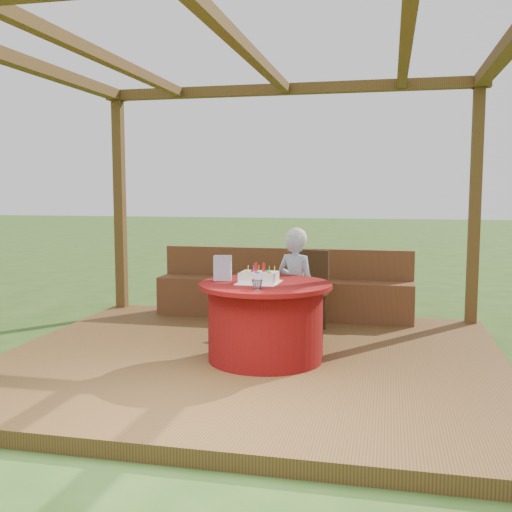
{
  "coord_description": "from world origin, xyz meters",
  "views": [
    {
      "loc": [
        1.21,
        -5.15,
        1.6
      ],
      "look_at": [
        0.0,
        0.25,
        1.0
      ],
      "focal_mm": 42.0,
      "sensor_mm": 36.0,
      "label": 1
    }
  ],
  "objects_px": {
    "table": "(265,321)",
    "drinking_glass": "(257,285)",
    "birthday_cake": "(259,277)",
    "elderly_woman": "(296,284)",
    "gift_bag": "(223,268)",
    "bench": "(283,295)",
    "chair": "(307,287)"
  },
  "relations": [
    {
      "from": "table",
      "to": "birthday_cake",
      "type": "height_order",
      "value": "birthday_cake"
    },
    {
      "from": "drinking_glass",
      "to": "gift_bag",
      "type": "bearing_deg",
      "value": 133.38
    },
    {
      "from": "table",
      "to": "chair",
      "type": "relative_size",
      "value": 1.36
    },
    {
      "from": "elderly_woman",
      "to": "birthday_cake",
      "type": "distance_m",
      "value": 0.75
    },
    {
      "from": "table",
      "to": "gift_bag",
      "type": "xyz_separation_m",
      "value": [
        -0.41,
        0.08,
        0.45
      ]
    },
    {
      "from": "drinking_glass",
      "to": "table",
      "type": "bearing_deg",
      "value": 91.04
    },
    {
      "from": "chair",
      "to": "drinking_glass",
      "type": "xyz_separation_m",
      "value": [
        -0.19,
        -1.61,
        0.26
      ]
    },
    {
      "from": "table",
      "to": "elderly_woman",
      "type": "distance_m",
      "value": 0.75
    },
    {
      "from": "bench",
      "to": "elderly_woman",
      "type": "bearing_deg",
      "value": -73.85
    },
    {
      "from": "chair",
      "to": "elderly_woman",
      "type": "relative_size",
      "value": 0.75
    },
    {
      "from": "table",
      "to": "birthday_cake",
      "type": "bearing_deg",
      "value": -171.11
    },
    {
      "from": "chair",
      "to": "table",
      "type": "bearing_deg",
      "value": -99.11
    },
    {
      "from": "bench",
      "to": "drinking_glass",
      "type": "height_order",
      "value": "bench"
    },
    {
      "from": "gift_bag",
      "to": "drinking_glass",
      "type": "relative_size",
      "value": 2.45
    },
    {
      "from": "elderly_woman",
      "to": "gift_bag",
      "type": "height_order",
      "value": "elderly_woman"
    },
    {
      "from": "gift_bag",
      "to": "drinking_glass",
      "type": "height_order",
      "value": "gift_bag"
    },
    {
      "from": "elderly_woman",
      "to": "drinking_glass",
      "type": "relative_size",
      "value": 12.45
    },
    {
      "from": "drinking_glass",
      "to": "bench",
      "type": "bearing_deg",
      "value": 94.46
    },
    {
      "from": "birthday_cake",
      "to": "drinking_glass",
      "type": "height_order",
      "value": "birthday_cake"
    },
    {
      "from": "table",
      "to": "chair",
      "type": "bearing_deg",
      "value": 80.89
    },
    {
      "from": "bench",
      "to": "chair",
      "type": "relative_size",
      "value": 3.53
    },
    {
      "from": "birthday_cake",
      "to": "drinking_glass",
      "type": "relative_size",
      "value": 4.03
    },
    {
      "from": "chair",
      "to": "bench",
      "type": "bearing_deg",
      "value": 122.31
    },
    {
      "from": "bench",
      "to": "elderly_woman",
      "type": "xyz_separation_m",
      "value": [
        0.32,
        -1.12,
        0.31
      ]
    },
    {
      "from": "elderly_woman",
      "to": "gift_bag",
      "type": "bearing_deg",
      "value": -132.62
    },
    {
      "from": "bench",
      "to": "table",
      "type": "bearing_deg",
      "value": -84.86
    },
    {
      "from": "elderly_woman",
      "to": "gift_bag",
      "type": "xyz_separation_m",
      "value": [
        -0.57,
        -0.62,
        0.22
      ]
    },
    {
      "from": "drinking_glass",
      "to": "birthday_cake",
      "type": "bearing_deg",
      "value": 100.35
    },
    {
      "from": "table",
      "to": "drinking_glass",
      "type": "relative_size",
      "value": 12.79
    },
    {
      "from": "bench",
      "to": "elderly_woman",
      "type": "relative_size",
      "value": 2.66
    },
    {
      "from": "gift_bag",
      "to": "chair",
      "type": "bearing_deg",
      "value": 52.69
    },
    {
      "from": "table",
      "to": "drinking_glass",
      "type": "bearing_deg",
      "value": -88.96
    }
  ]
}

